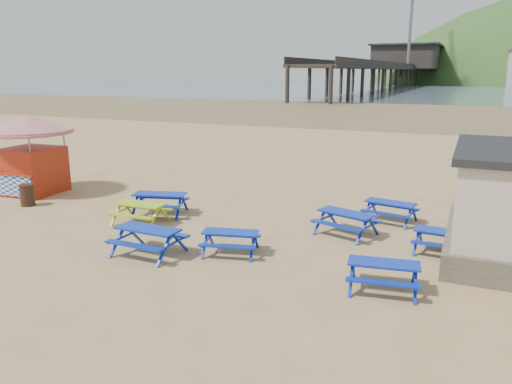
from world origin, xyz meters
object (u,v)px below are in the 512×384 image
at_px(ice_cream_kiosk, 29,145).
at_px(litter_bin, 27,195).
at_px(picnic_table_yellow, 140,213).
at_px(picnic_table_blue_b, 390,212).
at_px(picnic_table_blue_a, 160,204).

distance_m(ice_cream_kiosk, litter_bin, 2.81).
relative_size(picnic_table_yellow, ice_cream_kiosk, 0.45).
xyz_separation_m(picnic_table_blue_b, ice_cream_kiosk, (-15.01, -1.83, 1.77)).
bearing_deg(picnic_table_blue_a, picnic_table_blue_b, 1.17).
xyz_separation_m(picnic_table_blue_a, litter_bin, (-5.52, -1.06, 0.03)).
height_order(picnic_table_blue_a, picnic_table_yellow, picnic_table_blue_a).
height_order(picnic_table_yellow, litter_bin, litter_bin).
height_order(picnic_table_blue_b, litter_bin, litter_bin).
bearing_deg(ice_cream_kiosk, litter_bin, -51.97).
bearing_deg(picnic_table_blue_b, ice_cream_kiosk, -162.24).
bearing_deg(picnic_table_yellow, litter_bin, 176.44).
xyz_separation_m(picnic_table_blue_a, picnic_table_yellow, (0.05, -1.27, -0.03)).
xyz_separation_m(picnic_table_blue_a, picnic_table_blue_b, (8.01, 2.46, -0.04)).
bearing_deg(picnic_table_blue_b, picnic_table_yellow, -144.08).
bearing_deg(picnic_table_blue_b, picnic_table_blue_a, -152.12).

